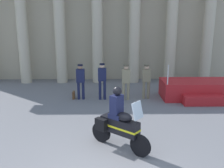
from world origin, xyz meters
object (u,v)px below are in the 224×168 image
at_px(officer_in_row_0, 81,79).
at_px(reviewing_stand, 197,90).
at_px(officer_in_row_3, 146,79).
at_px(officer_in_row_1, 102,78).
at_px(officer_in_row_2, 126,79).
at_px(briefcase_on_ground, 74,95).
at_px(motorcycle_with_rider, 118,123).

bearing_deg(officer_in_row_0, reviewing_stand, -176.49).
height_order(officer_in_row_0, officer_in_row_3, officer_in_row_0).
xyz_separation_m(reviewing_stand, officer_in_row_1, (-4.54, -0.09, 0.61)).
height_order(reviewing_stand, officer_in_row_2, reviewing_stand).
xyz_separation_m(officer_in_row_1, officer_in_row_2, (1.11, -0.08, -0.03)).
height_order(reviewing_stand, briefcase_on_ground, reviewing_stand).
relative_size(reviewing_stand, officer_in_row_3, 2.02).
distance_m(officer_in_row_2, briefcase_on_ground, 2.63).
distance_m(officer_in_row_0, officer_in_row_2, 2.13).
bearing_deg(motorcycle_with_rider, reviewing_stand, 90.15).
bearing_deg(motorcycle_with_rider, officer_in_row_1, 136.41).
relative_size(reviewing_stand, officer_in_row_1, 1.93).
bearing_deg(briefcase_on_ground, officer_in_row_2, -4.89).
height_order(officer_in_row_1, briefcase_on_ground, officer_in_row_1).
height_order(officer_in_row_0, motorcycle_with_rider, motorcycle_with_rider).
height_order(officer_in_row_2, briefcase_on_ground, officer_in_row_2).
bearing_deg(officer_in_row_0, briefcase_on_ground, -11.64).
bearing_deg(officer_in_row_0, officer_in_row_3, -175.80).
height_order(reviewing_stand, officer_in_row_1, reviewing_stand).
distance_m(motorcycle_with_rider, briefcase_on_ground, 5.27).
xyz_separation_m(reviewing_stand, officer_in_row_2, (-3.43, -0.17, 0.58)).
distance_m(officer_in_row_1, motorcycle_with_rider, 4.77).
bearing_deg(officer_in_row_0, motorcycle_with_rider, 111.22).
xyz_separation_m(officer_in_row_0, briefcase_on_ground, (-0.36, 0.10, -0.81)).
relative_size(officer_in_row_1, officer_in_row_3, 1.05).
bearing_deg(briefcase_on_ground, officer_in_row_1, -5.42).
height_order(officer_in_row_1, officer_in_row_2, officer_in_row_1).
bearing_deg(officer_in_row_1, officer_in_row_2, 178.74).
relative_size(officer_in_row_0, officer_in_row_1, 0.97).
distance_m(reviewing_stand, officer_in_row_0, 5.59).
height_order(officer_in_row_0, officer_in_row_1, officer_in_row_1).
bearing_deg(officer_in_row_2, officer_in_row_3, -166.35).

